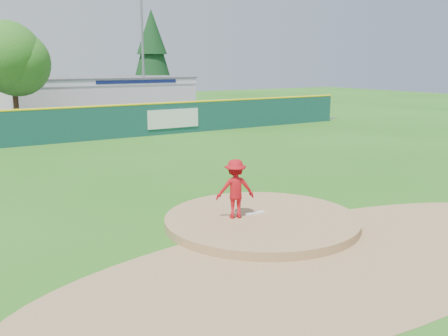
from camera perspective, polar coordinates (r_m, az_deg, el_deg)
ground at (r=14.32m, az=4.31°, el=-6.50°), size 120.00×120.00×0.00m
pitchers_mound at (r=14.32m, az=4.31°, el=-6.50°), size 5.50×5.50×0.50m
pitching_rubber at (r=14.47m, az=3.61°, el=-5.18°), size 0.60×0.15×0.04m
infield_dirt_arc at (r=12.20m, az=12.85°, el=-10.12°), size 15.40×15.40×0.01m
parking_lot at (r=39.01m, az=-20.09°, el=4.58°), size 44.00×16.00×0.02m
pitcher at (r=13.91m, az=1.29°, el=-2.38°), size 1.22×0.96×1.66m
van at (r=33.74m, az=-20.88°, el=4.76°), size 5.72×3.53×1.48m
pool_building_grp at (r=45.24m, az=-14.15°, el=7.97°), size 15.20×8.20×3.31m
fence_banners at (r=29.55m, az=-21.18°, el=4.30°), size 21.10×0.04×1.20m
outfield_fence at (r=30.20m, az=-16.50°, el=4.93°), size 40.00×0.14×2.07m
deciduous_tree at (r=36.40m, az=-23.03°, el=11.07°), size 5.60×5.60×7.36m
conifer_tree at (r=51.44m, az=-8.23°, el=12.97°), size 4.40×4.40×9.50m
light_pole_right at (r=43.42m, az=-9.28°, el=13.15°), size 1.75×0.25×10.00m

